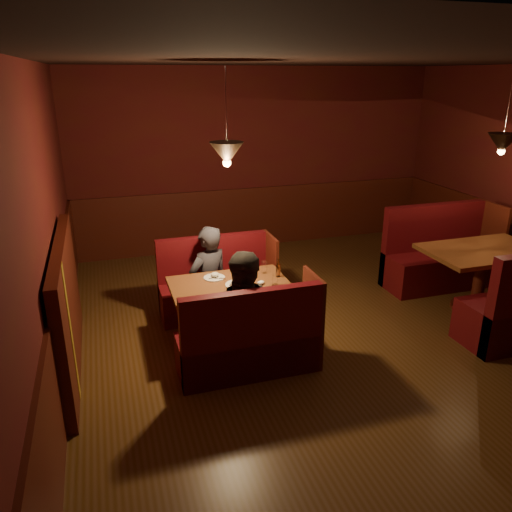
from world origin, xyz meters
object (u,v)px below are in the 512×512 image
object	(u,v)px
main_table	(231,296)
diner_b	(249,294)
main_bench_far	(217,289)
second_table	(482,265)
second_bench_far	(439,260)
main_bench_near	(251,346)
diner_a	(208,259)

from	to	relation	value
main_table	diner_b	xyz separation A→B (m)	(0.04, -0.55, 0.25)
main_bench_far	second_table	distance (m)	3.24
main_bench_far	second_bench_far	bearing A→B (deg)	-1.24
main_table	main_bench_near	xyz separation A→B (m)	(0.01, -0.72, -0.22)
second_table	second_bench_far	world-z (taller)	second_bench_far
second_table	second_bench_far	size ratio (longest dim) A/B	0.90
main_table	second_table	size ratio (longest dim) A/B	0.89
main_table	second_bench_far	size ratio (longest dim) A/B	0.81
second_table	diner_b	bearing A→B (deg)	-173.45
main_bench_near	diner_a	bearing A→B (deg)	95.25
main_bench_near	second_bench_far	xyz separation A→B (m)	(3.13, 1.36, 0.05)
second_table	diner_a	distance (m)	3.33
main_bench_far	main_bench_near	world-z (taller)	same
second_table	diner_a	world-z (taller)	diner_a
main_table	diner_b	bearing A→B (deg)	-85.89
main_bench_near	diner_a	distance (m)	1.41
diner_a	diner_b	xyz separation A→B (m)	(0.15, -1.17, 0.03)
second_table	diner_a	bearing A→B (deg)	165.80
diner_b	main_bench_near	bearing A→B (deg)	-83.16
main_bench_near	diner_b	distance (m)	0.50
main_table	main_bench_far	distance (m)	0.75
diner_b	second_bench_far	bearing A→B (deg)	36.50
main_bench_near	second_table	world-z (taller)	main_bench_near
main_table	second_bench_far	world-z (taller)	second_bench_far
main_bench_near	diner_a	size ratio (longest dim) A/B	0.93
second_table	diner_a	size ratio (longest dim) A/B	0.95
main_bench_far	diner_a	xyz separation A→B (m)	(-0.12, -0.10, 0.44)
diner_b	second_table	bearing A→B (deg)	21.98
main_table	main_bench_far	bearing A→B (deg)	88.85
second_bench_far	diner_b	size ratio (longest dim) A/B	1.01
main_bench_near	diner_b	xyz separation A→B (m)	(0.03, 0.17, 0.47)
main_bench_far	diner_a	world-z (taller)	diner_a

